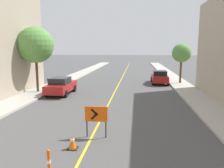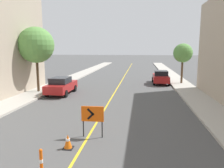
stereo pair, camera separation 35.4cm
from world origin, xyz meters
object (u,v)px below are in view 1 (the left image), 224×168
Objects in this scene: street_tree_right_near at (182,53)px; arrow_barricade_primary at (96,115)px; parking_meter_far_curb at (48,82)px; traffic_cone_fifth at (72,142)px; street_tree_left_near at (35,45)px; parked_car_curb_near at (61,86)px; parked_car_curb_mid at (160,77)px.

arrow_barricade_primary is at bearing -112.86° from street_tree_right_near.
parking_meter_far_curb is at bearing 122.09° from arrow_barricade_primary.
parking_meter_far_curb is at bearing 117.02° from traffic_cone_fifth.
street_tree_left_near is at bearing -154.65° from street_tree_right_near.
traffic_cone_fifth is 0.41× the size of arrow_barricade_primary.
street_tree_left_near reaches higher than parked_car_curb_near.
parked_car_curb_near is 0.93× the size of street_tree_right_near.
street_tree_right_near reaches higher than parking_meter_far_curb.
street_tree_left_near reaches higher than parked_car_curb_mid.
arrow_barricade_primary is 0.33× the size of street_tree_right_near.
street_tree_right_near reaches higher than parked_car_curb_near.
street_tree_left_near is (-2.46, 0.41, 3.72)m from parked_car_curb_near.
street_tree_right_near is at bearing -1.38° from parked_car_curb_mid.
street_tree_right_near is (7.06, 16.76, 2.58)m from arrow_barricade_primary.
street_tree_left_near is (-6.74, 11.18, 4.21)m from traffic_cone_fifth.
traffic_cone_fifth is 19.01m from parked_car_curb_mid.
traffic_cone_fifth is 0.10× the size of street_tree_left_near.
parking_meter_far_curb is at bearing 159.87° from parked_car_curb_near.
street_tree_right_near is (7.84, 18.09, 3.36)m from traffic_cone_fifth.
parked_car_curb_mid is 3.46× the size of parking_meter_far_curb.
traffic_cone_fifth is 0.14× the size of parked_car_curb_near.
arrow_barricade_primary is 17.51m from parked_car_curb_mid.
parked_car_curb_mid is at bearing 73.44° from arrow_barricade_primary.
parked_car_curb_near reaches higher than traffic_cone_fifth.
parking_meter_far_curb is (-11.19, -6.90, 0.24)m from parked_car_curb_mid.
parked_car_curb_near is 0.71× the size of street_tree_left_near.
parked_car_curb_mid is (5.42, 18.21, 0.50)m from traffic_cone_fifth.
street_tree_left_near is (-0.97, -0.13, 3.47)m from parking_meter_far_curb.
parked_car_curb_mid is 3.75m from street_tree_right_near.
arrow_barricade_primary reaches higher than parking_meter_far_curb.
street_tree_left_near is at bearing 126.17° from arrow_barricade_primary.
parked_car_curb_near and parked_car_curb_mid have the same top height.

